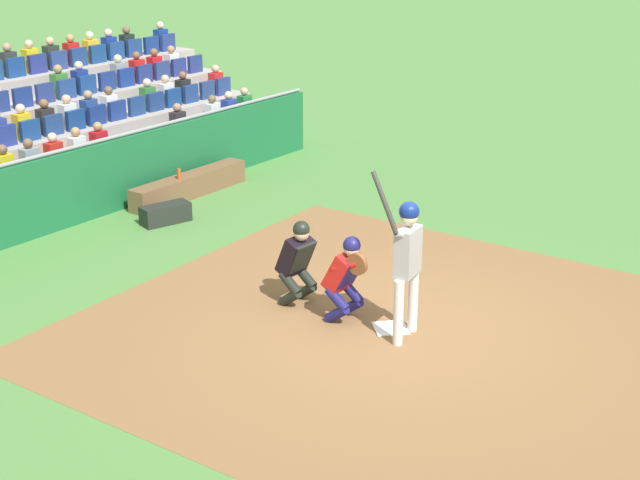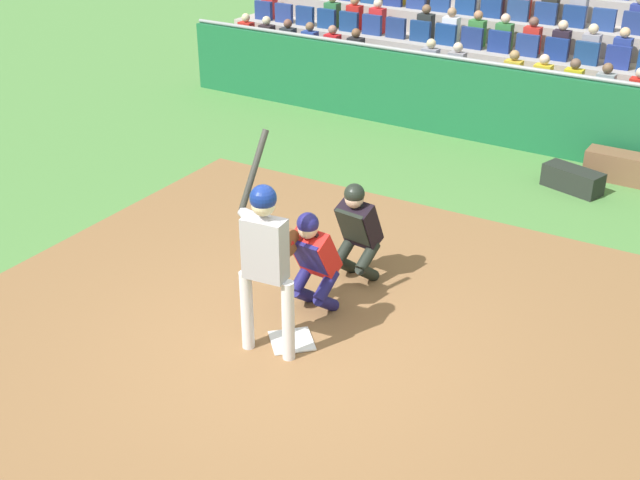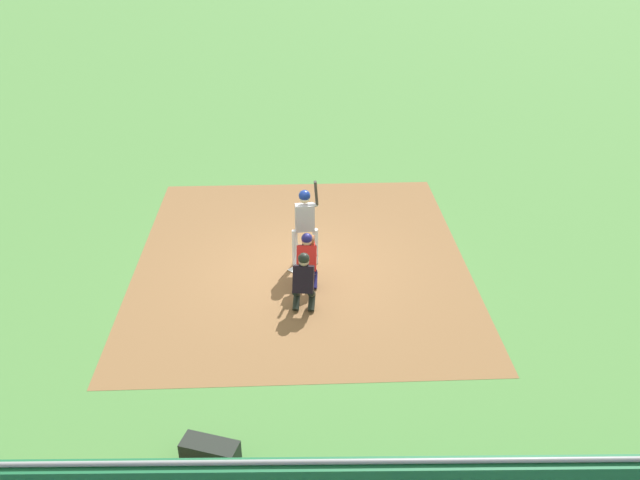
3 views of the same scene
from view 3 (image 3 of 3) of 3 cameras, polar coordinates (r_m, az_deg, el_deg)
ground_plane at (r=14.86m, az=-1.68°, el=-2.69°), size 160.00×160.00×0.00m
infield_dirt_patch at (r=15.29m, az=-1.66°, el=-1.70°), size 7.94×9.02×0.01m
home_plate_marker at (r=14.85m, az=-1.69°, el=-2.64°), size 0.62×0.62×0.02m
batter_at_plate at (r=14.53m, az=-1.31°, el=1.87°), size 0.62×0.57×2.28m
catcher_crouching at (r=13.96m, az=-1.14°, el=-1.54°), size 0.48×0.71×1.27m
home_plate_umpire at (r=13.21m, az=-1.45°, el=-3.49°), size 0.50×0.49×1.29m
water_bottle_on_bench at (r=10.01m, az=-16.76°, el=-18.85°), size 0.07×0.07×0.21m
equipment_duffel_bag at (r=10.51m, az=-9.66°, el=-17.88°), size 0.95×0.59×0.34m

